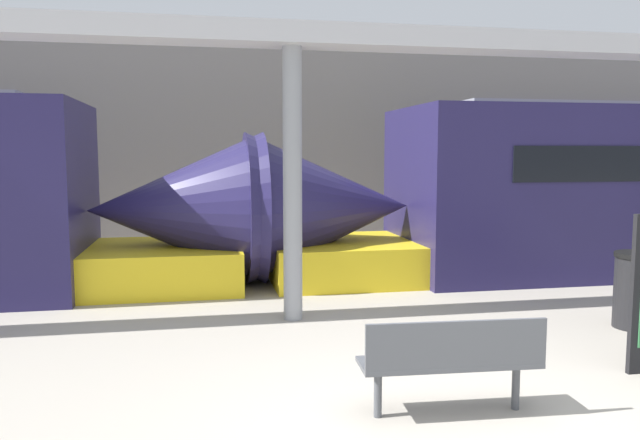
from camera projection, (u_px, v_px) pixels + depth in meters
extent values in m
cube|color=gray|center=(279.00, 144.00, 15.33)|extent=(56.00, 0.20, 5.00)
cone|color=#231E4C|center=(328.00, 207.00, 11.13)|extent=(2.95, 2.63, 2.63)
cube|color=yellow|center=(343.00, 260.00, 11.28)|extent=(2.65, 2.46, 0.70)
cone|color=#231E4C|center=(177.00, 209.00, 10.63)|extent=(2.95, 2.63, 2.63)
cube|color=yellow|center=(162.00, 266.00, 10.68)|extent=(2.65, 2.46, 0.70)
cube|color=#4C4F54|center=(448.00, 362.00, 5.42)|extent=(1.59, 0.53, 0.04)
cube|color=#4C4F54|center=(457.00, 345.00, 5.20)|extent=(1.56, 0.13, 0.40)
cylinder|color=#4C4F54|center=(378.00, 392.00, 5.36)|extent=(0.07, 0.07, 0.44)
cylinder|color=#4C4F54|center=(516.00, 385.00, 5.52)|extent=(0.07, 0.07, 0.44)
cylinder|color=black|center=(637.00, 293.00, 8.10)|extent=(0.58, 0.58, 0.93)
cylinder|color=black|center=(639.00, 255.00, 8.04)|extent=(0.60, 0.60, 0.06)
cylinder|color=gray|center=(293.00, 186.00, 8.37)|extent=(0.26, 0.26, 3.67)
cube|color=#B7B7BC|center=(292.00, 35.00, 8.16)|extent=(28.00, 0.60, 0.28)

